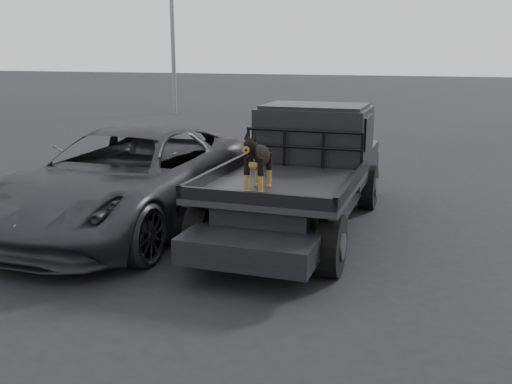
% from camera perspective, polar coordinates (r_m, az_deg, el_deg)
% --- Properties ---
extents(ground, '(120.00, 120.00, 0.00)m').
position_cam_1_polar(ground, '(6.83, 3.76, -8.78)').
color(ground, black).
rests_on(ground, ground).
extents(flatbed_ute, '(2.00, 5.40, 0.92)m').
position_cam_1_polar(flatbed_ute, '(8.61, 4.33, -0.74)').
color(flatbed_ute, black).
rests_on(flatbed_ute, ground).
extents(ute_cab, '(1.72, 1.30, 0.88)m').
position_cam_1_polar(ute_cab, '(9.34, 5.89, 6.02)').
color(ute_cab, black).
rests_on(ute_cab, flatbed_ute).
extents(headache_rack, '(1.80, 0.08, 0.55)m').
position_cam_1_polar(headache_rack, '(8.64, 4.75, 4.30)').
color(headache_rack, black).
rests_on(headache_rack, flatbed_ute).
extents(dog, '(0.32, 0.60, 0.74)m').
position_cam_1_polar(dog, '(7.14, 0.23, 3.09)').
color(dog, black).
rests_on(dog, flatbed_ute).
extents(parked_suv, '(2.47, 5.34, 1.48)m').
position_cam_1_polar(parked_suv, '(8.94, -12.59, 1.38)').
color(parked_suv, '#2C2C31').
rests_on(parked_suv, ground).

